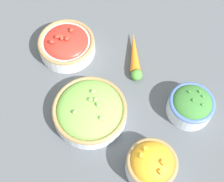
# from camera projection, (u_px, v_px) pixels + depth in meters

# --- Properties ---
(ground_plane) EXTENTS (3.00, 3.00, 0.00)m
(ground_plane) POSITION_uv_depth(u_px,v_px,m) (112.00, 96.00, 0.86)
(ground_plane) COLOR #4C5156
(bowl_squash) EXTENTS (0.12, 0.12, 0.09)m
(bowl_squash) POSITION_uv_depth(u_px,v_px,m) (152.00, 164.00, 0.73)
(bowl_squash) COLOR silver
(bowl_squash) RESTS_ON ground_plane
(bowl_cherry_tomatoes) EXTENTS (0.16, 0.16, 0.07)m
(bowl_cherry_tomatoes) POSITION_uv_depth(u_px,v_px,m) (66.00, 44.00, 0.90)
(bowl_cherry_tomatoes) COLOR white
(bowl_cherry_tomatoes) RESTS_ON ground_plane
(bowl_lettuce) EXTENTS (0.19, 0.19, 0.07)m
(bowl_lettuce) POSITION_uv_depth(u_px,v_px,m) (90.00, 110.00, 0.81)
(bowl_lettuce) COLOR silver
(bowl_lettuce) RESTS_ON ground_plane
(bowl_broccoli) EXTENTS (0.12, 0.12, 0.08)m
(bowl_broccoli) POSITION_uv_depth(u_px,v_px,m) (191.00, 105.00, 0.81)
(bowl_broccoli) COLOR silver
(bowl_broccoli) RESTS_ON ground_plane
(loose_carrot) EXTENTS (0.14, 0.12, 0.03)m
(loose_carrot) POSITION_uv_depth(u_px,v_px,m) (135.00, 56.00, 0.90)
(loose_carrot) COLOR orange
(loose_carrot) RESTS_ON ground_plane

